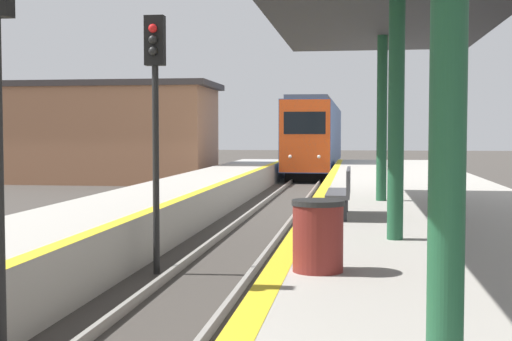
# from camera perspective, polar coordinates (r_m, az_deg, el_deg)

# --- Properties ---
(train) EXTENTS (2.61, 22.86, 4.52)m
(train) POSITION_cam_1_polar(r_m,az_deg,el_deg) (46.85, 4.91, 2.70)
(train) COLOR black
(train) RESTS_ON ground
(signal_mid) EXTENTS (0.36, 0.31, 4.72)m
(signal_mid) POSITION_cam_1_polar(r_m,az_deg,el_deg) (13.16, -8.07, 6.00)
(signal_mid) COLOR black
(signal_mid) RESTS_ON ground
(trash_bin) EXTENTS (0.62, 0.62, 0.83)m
(trash_bin) POSITION_cam_1_polar(r_m,az_deg,el_deg) (8.31, 4.97, -5.21)
(trash_bin) COLOR maroon
(trash_bin) RESTS_ON platform_right
(bench) EXTENTS (0.44, 1.88, 0.92)m
(bench) POSITION_cam_1_polar(r_m,az_deg,el_deg) (13.72, 6.89, -1.62)
(bench) COLOR #4C4C51
(bench) RESTS_ON platform_right
(station_building) EXTENTS (13.53, 5.42, 5.15)m
(station_building) POSITION_cam_1_polar(r_m,az_deg,el_deg) (38.22, -13.32, 2.98)
(station_building) COLOR #9E6B4C
(station_building) RESTS_ON ground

